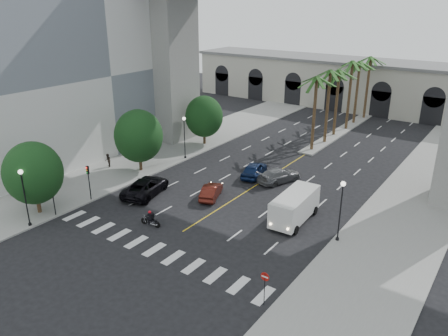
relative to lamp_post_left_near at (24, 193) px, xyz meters
The scene contains 30 objects.
ground 12.86m from the lamp_post_left_near, 23.68° to the left, with size 140.00×140.00×0.00m, color black.
sidewalk_left 20.56m from the lamp_post_left_near, 100.20° to the left, with size 8.00×100.00×0.15m, color gray.
sidewalk_right 33.27m from the lamp_post_left_near, 37.15° to the left, with size 8.00×100.00×0.15m, color gray.
median 44.59m from the lamp_post_left_near, 75.15° to the left, with size 2.00×24.00×0.20m, color gray.
building_left 24.14m from the lamp_post_left_near, 132.54° to the left, with size 16.50×32.50×20.60m.
pier_building 61.08m from the lamp_post_left_near, 79.24° to the left, with size 71.00×10.50×8.50m.
palm_a 35.40m from the lamp_post_left_near, 70.94° to the left, with size 3.20×3.20×10.30m.
palm_b 39.23m from the lamp_post_left_near, 72.73° to the left, with size 3.20×3.20×10.60m.
palm_c 42.88m from the lamp_post_left_near, 74.72° to the left, with size 3.20×3.20×10.10m.
palm_d 46.90m from the lamp_post_left_near, 75.60° to the left, with size 3.20×3.20×10.90m.
palm_e 50.64m from the lamp_post_left_near, 77.01° to the left, with size 3.20×3.20×10.40m.
palm_f 54.61m from the lamp_post_left_near, 77.65° to the left, with size 3.20×3.20×10.70m.
street_tree_near 2.68m from the lamp_post_left_near, 128.66° to the left, with size 5.20×5.20×6.89m.
street_tree_mid 15.12m from the lamp_post_left_near, 96.09° to the left, with size 5.44×5.44×7.21m.
street_tree_far 27.06m from the lamp_post_left_near, 93.39° to the left, with size 5.04×5.04×6.68m.
lamp_post_left_near is the anchor object (origin of this frame).
lamp_post_left_far 21.00m from the lamp_post_left_near, 90.00° to the left, with size 0.40×0.40×5.35m.
lamp_post_right 26.25m from the lamp_post_left_near, 29.69° to the left, with size 0.40×0.40×5.35m.
traffic_signal_near 2.60m from the lamp_post_left_near, 87.71° to the left, with size 0.25×0.18×3.65m.
traffic_signal_far 6.54m from the lamp_post_left_near, 89.12° to the left, with size 0.25×0.18×3.65m.
motorcycle_rider 10.83m from the lamp_post_left_near, 36.02° to the left, with size 2.02×0.54×1.46m.
car_a 23.87m from the lamp_post_left_near, 41.18° to the left, with size 1.71×4.26×1.45m, color #9E9EA2.
car_b 16.90m from the lamp_post_left_near, 56.12° to the left, with size 1.45×4.16×1.37m, color #4C160F.
car_c 11.49m from the lamp_post_left_near, 72.17° to the left, with size 2.80×6.08×1.69m, color black.
car_d 25.08m from the lamp_post_left_near, 58.88° to the left, with size 2.11×5.18×1.50m, color slate.
car_e 23.42m from the lamp_post_left_near, 64.85° to the left, with size 1.91×4.76×1.62m, color #0E1E44.
cargo_van 23.19m from the lamp_post_left_near, 37.80° to the left, with size 2.69×6.22×2.61m.
pedestrian_a 8.71m from the lamp_post_left_near, 128.39° to the left, with size 0.72×0.47×1.98m, color black.
pedestrian_b 14.68m from the lamp_post_left_near, 111.83° to the left, with size 0.78×0.60×1.60m, color black.
do_not_enter_sign 22.11m from the lamp_post_left_near, ahead, with size 0.61×0.06×2.49m.
Camera 1 is at (21.69, -22.72, 18.55)m, focal length 35.00 mm.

